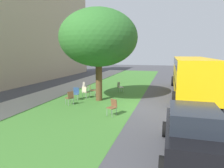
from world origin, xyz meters
TOP-DOWN VIEW (x-y plane):
  - ground at (0.00, 0.00)m, footprint 80.00×80.00m
  - grass_verge at (0.00, 3.20)m, footprint 48.00×6.00m
  - sidewalk_strip at (0.00, 7.60)m, footprint 48.00×2.80m
  - street_tree at (0.91, 2.96)m, footprint 5.20×5.20m
  - chair_0 at (1.21, 4.13)m, footprint 0.53×0.52m
  - chair_1 at (-0.79, 4.31)m, footprint 0.58×0.58m
  - chair_2 at (2.16, 3.98)m, footprint 0.53×0.54m
  - chair_3 at (0.56, 4.55)m, footprint 0.49×0.48m
  - chair_4 at (-2.13, 1.13)m, footprint 0.56×0.55m
  - chair_5 at (3.28, 5.05)m, footprint 0.59×0.59m
  - chair_6 at (4.02, 2.24)m, footprint 0.59×0.59m
  - parked_car at (-5.57, -2.47)m, footprint 3.70×1.92m
  - school_bus at (4.64, -3.30)m, footprint 10.40×2.80m

SIDE VIEW (x-z plane):
  - ground at x=0.00m, z-range 0.00..0.00m
  - grass_verge at x=0.00m, z-range 0.00..0.01m
  - sidewalk_strip at x=0.00m, z-range 0.00..0.01m
  - chair_0 at x=1.21m, z-range 0.08..0.96m
  - chair_1 at x=-0.79m, z-range 0.08..0.96m
  - chair_2 at x=2.16m, z-range 0.08..0.96m
  - chair_3 at x=0.56m, z-range 0.08..0.96m
  - chair_4 at x=-2.13m, z-range 0.08..0.96m
  - chair_5 at x=3.28m, z-range 0.08..0.96m
  - chair_6 at x=4.02m, z-range 0.08..0.96m
  - parked_car at x=-5.57m, z-range 0.01..1.66m
  - school_bus at x=4.64m, z-range 0.32..3.20m
  - street_tree at x=0.91m, z-range 1.16..7.35m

